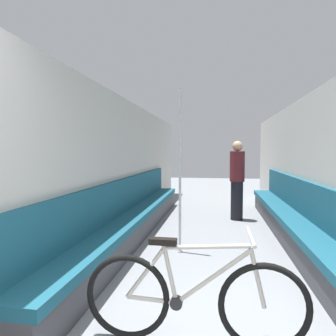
{
  "coord_description": "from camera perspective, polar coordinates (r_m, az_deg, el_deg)",
  "views": [
    {
      "loc": [
        0.08,
        -0.81,
        1.4
      ],
      "look_at": [
        -0.59,
        3.26,
        1.17
      ],
      "focal_mm": 32.0,
      "sensor_mm": 36.0,
      "label": 1
    }
  ],
  "objects": [
    {
      "name": "wall_right",
      "position": [
        4.76,
        26.49,
        -0.32
      ],
      "size": [
        0.1,
        10.65,
        2.28
      ],
      "primitive_type": "cube",
      "color": "beige",
      "rests_on": "ground"
    },
    {
      "name": "bench_seat_row_left",
      "position": [
        4.99,
        -6.54,
        -9.5
      ],
      "size": [
        0.43,
        6.1,
        0.96
      ],
      "color": "#3D3D42",
      "rests_on": "ground"
    },
    {
      "name": "passenger_standing",
      "position": [
        6.28,
        13.02,
        -2.11
      ],
      "size": [
        0.3,
        0.3,
        1.62
      ],
      "rotation": [
        0.0,
        0.0,
        -2.97
      ],
      "color": "black",
      "rests_on": "ground"
    },
    {
      "name": "wall_left",
      "position": [
        4.81,
        -9.74,
        0.01
      ],
      "size": [
        0.1,
        10.65,
        2.28
      ],
      "primitive_type": "cube",
      "color": "beige",
      "rests_on": "ground"
    },
    {
      "name": "bench_seat_row_right",
      "position": [
        4.95,
        23.14,
        -9.85
      ],
      "size": [
        0.43,
        6.1,
        0.96
      ],
      "color": "#3D3D42",
      "rests_on": "ground"
    },
    {
      "name": "grab_pole_near",
      "position": [
        4.12,
        2.31,
        -1.01
      ],
      "size": [
        0.08,
        0.08,
        2.26
      ],
      "color": "gray",
      "rests_on": "ground"
    },
    {
      "name": "bicycle",
      "position": [
        2.36,
        4.79,
        -23.53
      ],
      "size": [
        1.63,
        0.46,
        0.83
      ],
      "rotation": [
        0.0,
        0.0,
        0.01
      ],
      "color": "black",
      "rests_on": "ground"
    }
  ]
}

